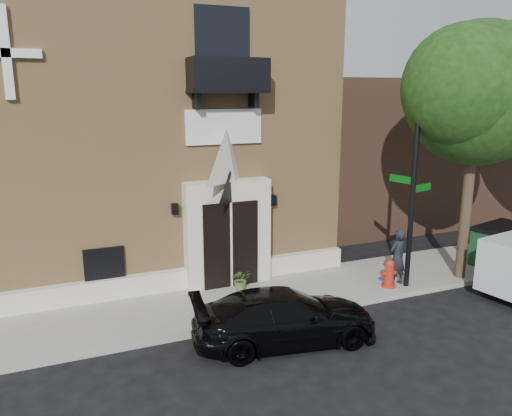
{
  "coord_description": "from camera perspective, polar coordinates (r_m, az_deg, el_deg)",
  "views": [
    {
      "loc": [
        -5.72,
        -10.91,
        5.91
      ],
      "look_at": [
        -0.38,
        2.0,
        2.63
      ],
      "focal_mm": 35.0,
      "sensor_mm": 36.0,
      "label": 1
    }
  ],
  "objects": [
    {
      "name": "street_tree_left",
      "position": [
        16.27,
        24.32,
        11.94
      ],
      "size": [
        4.97,
        4.38,
        7.77
      ],
      "color": "#38281C",
      "rests_on": "sidewalk"
    },
    {
      "name": "sidewalk",
      "position": [
        15.27,
        5.6,
        -9.3
      ],
      "size": [
        42.0,
        3.0,
        0.15
      ],
      "primitive_type": "cube",
      "color": "gray",
      "rests_on": "ground"
    },
    {
      "name": "ground",
      "position": [
        13.66,
        4.81,
        -12.45
      ],
      "size": [
        120.0,
        120.0,
        0.0
      ],
      "primitive_type": "plane",
      "color": "black",
      "rests_on": "ground"
    },
    {
      "name": "pedestrian_near",
      "position": [
        15.72,
        15.87,
        -5.43
      ],
      "size": [
        0.7,
        0.54,
        1.73
      ],
      "primitive_type": "imported",
      "rotation": [
        0.0,
        0.0,
        3.35
      ],
      "color": "black",
      "rests_on": "sidewalk"
    },
    {
      "name": "fire_hydrant",
      "position": [
        15.59,
        14.96,
        -7.25
      ],
      "size": [
        0.49,
        0.39,
        0.86
      ],
      "color": "#B12515",
      "rests_on": "sidewalk"
    },
    {
      "name": "church",
      "position": [
        19.1,
        -14.36,
        9.0
      ],
      "size": [
        12.2,
        11.01,
        9.3
      ],
      "color": "tan",
      "rests_on": "ground"
    },
    {
      "name": "dumpster",
      "position": [
        18.93,
        26.15,
        -3.73
      ],
      "size": [
        2.26,
        1.62,
        1.34
      ],
      "rotation": [
        0.0,
        0.0,
        0.24
      ],
      "color": "#0F3A18",
      "rests_on": "sidewalk"
    },
    {
      "name": "black_sedan",
      "position": [
        12.21,
        3.36,
        -12.33
      ],
      "size": [
        4.66,
        2.4,
        1.29
      ],
      "primitive_type": "imported",
      "rotation": [
        0.0,
        0.0,
        1.44
      ],
      "color": "black",
      "rests_on": "ground"
    },
    {
      "name": "neighbour_building",
      "position": [
        26.79,
        19.25,
        6.7
      ],
      "size": [
        18.0,
        8.0,
        6.4
      ],
      "primitive_type": "cube",
      "color": "brown",
      "rests_on": "ground"
    },
    {
      "name": "planter",
      "position": [
        14.93,
        -1.73,
        -8.15
      ],
      "size": [
        0.68,
        0.62,
        0.64
      ],
      "primitive_type": "imported",
      "rotation": [
        0.0,
        0.0,
        -0.24
      ],
      "color": "#576B33",
      "rests_on": "sidewalk"
    },
    {
      "name": "street_sign",
      "position": [
        15.21,
        17.47,
        1.78
      ],
      "size": [
        1.05,
        0.89,
        5.76
      ],
      "rotation": [
        0.0,
        0.0,
        0.26
      ],
      "color": "black",
      "rests_on": "sidewalk"
    }
  ]
}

